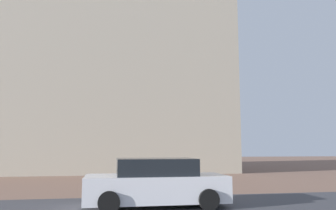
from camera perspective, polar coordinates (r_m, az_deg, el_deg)
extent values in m
plane|color=brown|center=(11.16, 1.54, -17.03)|extent=(120.00, 120.00, 0.00)
cube|color=#B2A893|center=(30.95, -12.37, 3.55)|extent=(22.26, 13.39, 15.34)
cube|color=#B2A893|center=(32.60, -7.14, 13.83)|extent=(4.80, 4.80, 27.31)
cylinder|color=#B2A893|center=(27.66, 7.92, 9.47)|extent=(2.80, 2.80, 19.74)
cube|color=silver|center=(11.06, -2.11, -14.05)|extent=(4.51, 1.87, 0.82)
cube|color=black|center=(11.00, -2.09, -10.54)|extent=(2.52, 1.65, 0.54)
cylinder|color=black|center=(12.29, 4.39, -14.61)|extent=(0.64, 0.22, 0.64)
cylinder|color=black|center=(10.50, 7.00, -15.81)|extent=(0.64, 0.22, 0.64)
cylinder|color=black|center=(11.92, -10.09, -14.74)|extent=(0.64, 0.22, 0.64)
cylinder|color=black|center=(10.07, -10.11, -16.12)|extent=(0.64, 0.22, 0.64)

